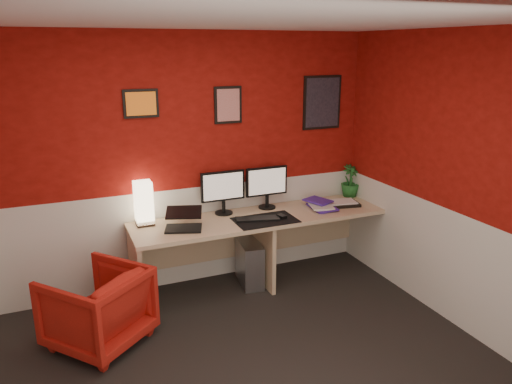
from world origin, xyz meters
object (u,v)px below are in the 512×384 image
pc_tower (250,263)px  armchair (98,308)px  potted_plant (350,181)px  monitor_right (267,181)px  zen_tray (341,204)px  desk (262,250)px  shoji_lamp (144,204)px  monitor_left (223,186)px  laptop (183,218)px

pc_tower → armchair: armchair is taller
potted_plant → armchair: (-2.83, -0.70, -0.59)m
monitor_right → zen_tray: monitor_right is taller
pc_tower → desk: bearing=-13.0°
desk → pc_tower: desk is taller
shoji_lamp → monitor_right: 1.27m
zen_tray → pc_tower: bearing=177.2°
monitor_left → monitor_right: bearing=-0.0°
monitor_right → armchair: 2.06m
monitor_right → armchair: bearing=-159.2°
desk → pc_tower: (-0.12, 0.05, -0.14)m
shoji_lamp → laptop: (0.30, -0.27, -0.09)m
shoji_lamp → laptop: size_ratio=1.21×
shoji_lamp → zen_tray: bearing=-5.9°
monitor_right → zen_tray: 0.84m
laptop → monitor_right: bearing=34.9°
monitor_right → zen_tray: bearing=-16.0°
monitor_left → zen_tray: bearing=-10.0°
desk → potted_plant: size_ratio=7.27×
desk → laptop: bearing=-175.6°
monitor_left → zen_tray: size_ratio=1.66×
laptop → monitor_left: (0.49, 0.28, 0.18)m
laptop → potted_plant: (1.99, 0.29, 0.07)m
potted_plant → pc_tower: 1.47m
laptop → monitor_left: 0.59m
monitor_right → shoji_lamp: bearing=-179.6°
monitor_left → potted_plant: 1.51m
desk → armchair: desk is taller
shoji_lamp → potted_plant: size_ratio=1.12×
shoji_lamp → potted_plant: 2.29m
pc_tower → armchair: bearing=-153.6°
zen_tray → armchair: bearing=-169.7°
shoji_lamp → zen_tray: size_ratio=1.14×
monitor_left → pc_tower: monitor_left is taller
monitor_right → armchair: monitor_right is taller
pc_tower → armchair: size_ratio=0.64×
monitor_left → desk: bearing=-33.3°
shoji_lamp → zen_tray: 2.06m
laptop → zen_tray: laptop is taller
pc_tower → monitor_left: bearing=148.6°
zen_tray → pc_tower: (-1.04, 0.05, -0.52)m
monitor_right → pc_tower: monitor_right is taller
shoji_lamp → laptop: bearing=-41.7°
laptop → armchair: (-0.84, -0.41, -0.52)m
monitor_left → monitor_right: size_ratio=1.00×
laptop → monitor_right: (0.97, 0.28, 0.18)m
desk → potted_plant: (1.17, 0.23, 0.54)m
desk → laptop: laptop is taller
monitor_left → monitor_right: same height
desk → monitor_left: size_ratio=4.48×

